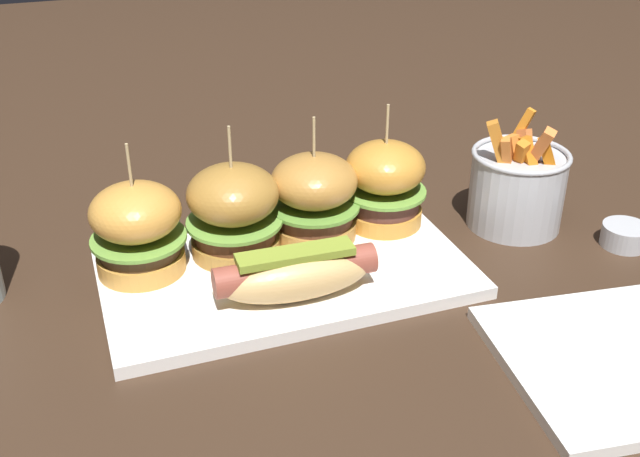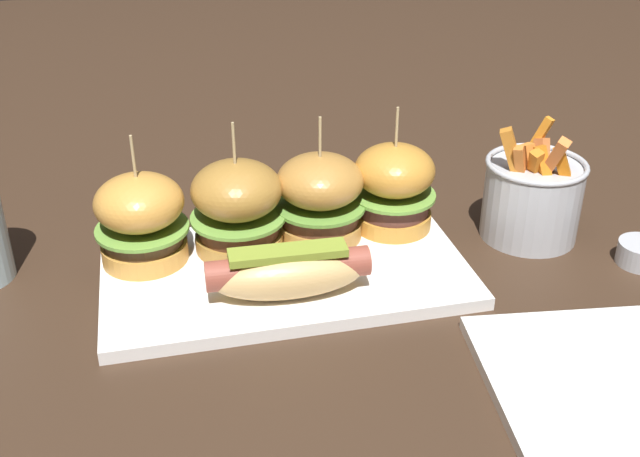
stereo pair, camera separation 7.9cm
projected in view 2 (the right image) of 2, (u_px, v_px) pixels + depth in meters
The scene contains 9 objects.
ground_plane at pixel (285, 277), 0.81m from camera, with size 3.00×3.00×0.00m, color #382619.
platter_main at pixel (285, 271), 0.81m from camera, with size 0.38×0.22×0.01m, color white.
hot_dog at pixel (288, 272), 0.74m from camera, with size 0.16×0.06×0.05m.
slider_far_left at pixel (141, 218), 0.79m from camera, with size 0.10×0.10×0.14m.
slider_center_left at pixel (237, 205), 0.81m from camera, with size 0.10×0.10×0.15m.
slider_center_right at pixel (320, 196), 0.84m from camera, with size 0.10×0.10×0.14m.
slider_far_right at pixel (394, 186), 0.86m from camera, with size 0.10×0.10×0.14m.
fries_bucket at pixel (532, 197), 0.87m from camera, with size 0.11×0.11×0.14m.
side_plate at pixel (603, 382), 0.65m from camera, with size 0.20×0.20×0.01m, color white.
Camera 2 is at (-0.12, -0.68, 0.43)m, focal length 42.81 mm.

